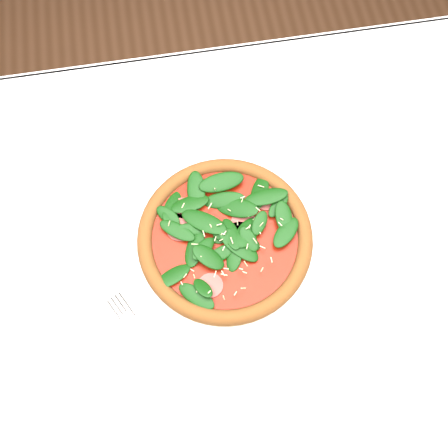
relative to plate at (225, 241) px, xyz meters
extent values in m
plane|color=brown|center=(-0.01, -0.03, -0.76)|extent=(6.00, 6.00, 0.00)
cube|color=white|center=(-0.01, -0.03, -0.03)|extent=(1.20, 0.80, 0.04)
cylinder|color=#48321C|center=(0.53, 0.31, -0.40)|extent=(0.06, 0.06, 0.71)
cube|color=white|center=(-0.01, 0.37, -0.12)|extent=(1.20, 0.01, 0.22)
cylinder|color=white|center=(0.00, 0.00, 0.00)|extent=(0.31, 0.31, 0.01)
torus|color=white|center=(0.00, 0.00, 0.00)|extent=(0.31, 0.31, 0.01)
cylinder|color=olive|center=(0.00, 0.00, 0.01)|extent=(0.30, 0.30, 0.01)
torus|color=#B56429|center=(0.00, 0.00, 0.02)|extent=(0.30, 0.30, 0.02)
cylinder|color=#931805|center=(0.00, 0.00, 0.02)|extent=(0.25, 0.25, 0.00)
cylinder|color=#973D3C|center=(0.00, 0.00, 0.02)|extent=(0.22, 0.22, 0.00)
ellipsoid|color=#0B3D0B|center=(0.00, 0.00, 0.03)|extent=(0.24, 0.24, 0.02)
cylinder|color=beige|center=(0.00, 0.00, 0.03)|extent=(0.22, 0.22, 0.00)
cube|color=white|center=(-0.13, -0.14, 0.00)|extent=(0.15, 0.13, 0.01)
cube|color=silver|center=(-0.13, -0.14, 0.01)|extent=(0.07, 0.11, 0.00)
cube|color=silver|center=(-0.17, -0.08, 0.01)|extent=(0.04, 0.05, 0.00)
camera|label=1|loc=(-0.04, -0.25, 0.73)|focal=40.00mm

